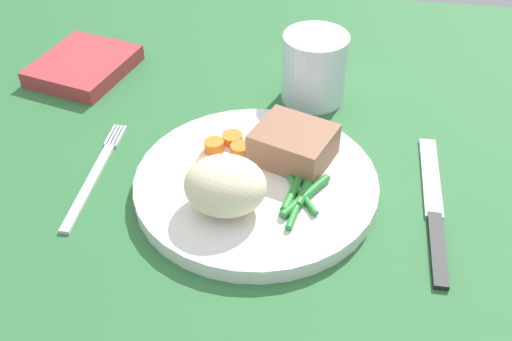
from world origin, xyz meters
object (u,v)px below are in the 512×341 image
Objects in this scene: fork at (95,175)px; water_glass at (314,72)px; meat_portion at (294,144)px; knife at (434,209)px; dinner_plate at (256,185)px; napkin at (84,66)px.

water_glass is at bearing 37.37° from fork.
meat_portion is at bearing 8.20° from fork.
fork is 0.81× the size of knife.
meat_portion is 20.26cm from fork.
dinner_plate is 1.43× the size of fork.
knife is 1.74× the size of napkin.
water_glass is at bearing 86.04° from meat_portion.
fork is at bearing 179.22° from knife.
water_glass reaches higher than dinner_plate.
water_glass is 0.69× the size of napkin.
meat_portion is 31.58cm from napkin.
knife is (13.89, -4.02, -3.09)cm from meat_portion.
water_glass is at bearing 125.44° from knife.
meat_portion is 13.71cm from water_glass.
meat_portion is 14.78cm from knife.
dinner_plate is 2.94× the size of water_glass.
water_glass is (4.15, 17.41, 2.64)cm from dinner_plate.
water_glass is (20.56, 17.67, 3.24)cm from fork.
fork is 1.41× the size of napkin.
meat_portion is at bearing 163.13° from knife.
dinner_plate reaches higher than fork.
knife is at bearing -16.14° from meat_portion.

